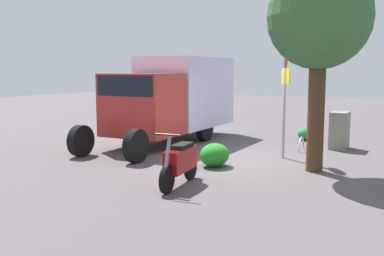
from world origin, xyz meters
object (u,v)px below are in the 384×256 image
at_px(utility_cabinet, 339,130).
at_px(box_truck_near, 173,95).
at_px(bike_rack_hoop, 301,151).
at_px(motorcycle, 180,162).
at_px(stop_sign, 285,79).
at_px(street_tree, 319,20).

bearing_deg(utility_cabinet, box_truck_near, -76.36).
bearing_deg(bike_rack_hoop, motorcycle, -11.30).
relative_size(stop_sign, bike_rack_hoop, 3.89).
xyz_separation_m(stop_sign, utility_cabinet, (-2.32, 1.05, -1.63)).
distance_m(box_truck_near, street_tree, 6.23).
bearing_deg(motorcycle, box_truck_near, -154.27).
xyz_separation_m(box_truck_near, bike_rack_hoop, (-0.37, 4.39, -1.60)).
xyz_separation_m(box_truck_near, utility_cabinet, (-1.29, 5.33, -1.02)).
bearing_deg(street_tree, stop_sign, -136.30).
distance_m(stop_sign, bike_rack_hoop, 2.61).
height_order(street_tree, bike_rack_hoop, street_tree).
distance_m(box_truck_near, motorcycle, 6.14).
relative_size(box_truck_near, utility_cabinet, 5.95).
bearing_deg(box_truck_near, motorcycle, 31.52).
bearing_deg(utility_cabinet, stop_sign, -24.38).
xyz_separation_m(motorcycle, stop_sign, (-4.03, 0.97, 1.69)).
distance_m(stop_sign, street_tree, 2.21).
distance_m(motorcycle, bike_rack_hoop, 5.56).
height_order(box_truck_near, street_tree, street_tree).
bearing_deg(street_tree, utility_cabinet, -178.05).
height_order(motorcycle, bike_rack_hoop, motorcycle).
xyz_separation_m(motorcycle, bike_rack_hoop, (-5.43, 1.08, -0.52)).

